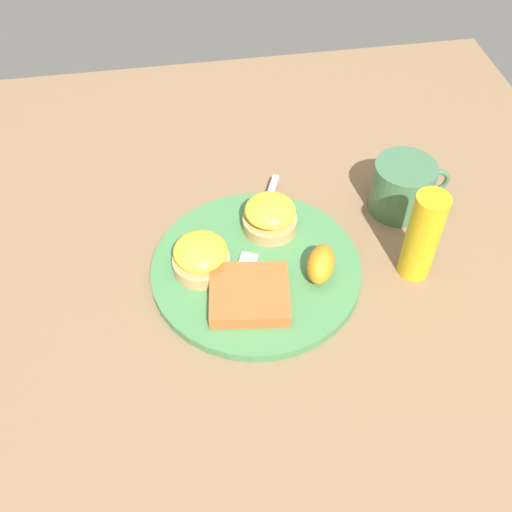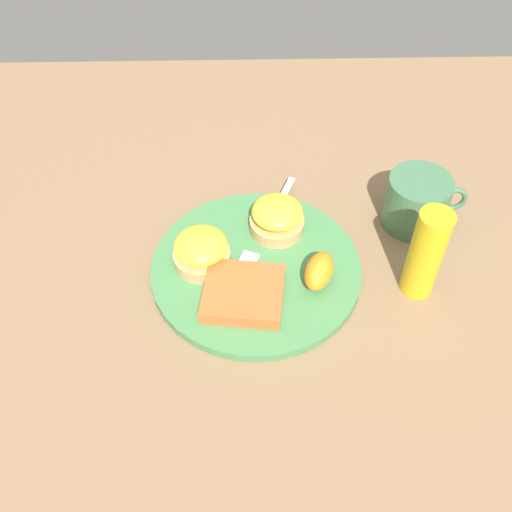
{
  "view_description": "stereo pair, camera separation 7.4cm",
  "coord_description": "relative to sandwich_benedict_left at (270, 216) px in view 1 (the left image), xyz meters",
  "views": [
    {
      "loc": [
        -0.09,
        -0.52,
        0.64
      ],
      "look_at": [
        0.0,
        0.0,
        0.03
      ],
      "focal_mm": 42.0,
      "sensor_mm": 36.0,
      "label": 1
    },
    {
      "loc": [
        -0.01,
        -0.53,
        0.64
      ],
      "look_at": [
        0.0,
        0.0,
        0.03
      ],
      "focal_mm": 42.0,
      "sensor_mm": 36.0,
      "label": 2
    }
  ],
  "objects": [
    {
      "name": "ground_plane",
      "position": [
        -0.03,
        -0.07,
        -0.04
      ],
      "size": [
        1.1,
        1.1,
        0.0
      ],
      "primitive_type": "plane",
      "color": "#846647"
    },
    {
      "name": "cup",
      "position": [
        0.2,
        0.02,
        0.0
      ],
      "size": [
        0.12,
        0.09,
        0.08
      ],
      "color": "#42704C",
      "rests_on": "ground_plane"
    },
    {
      "name": "orange_wedge",
      "position": [
        0.05,
        -0.1,
        -0.0
      ],
      "size": [
        0.06,
        0.07,
        0.04
      ],
      "primitive_type": "ellipsoid",
      "rotation": [
        0.0,
        0.0,
        4.3
      ],
      "color": "orange",
      "rests_on": "plate"
    },
    {
      "name": "fork",
      "position": [
        -0.02,
        -0.01,
        -0.02
      ],
      "size": [
        0.1,
        0.2,
        0.0
      ],
      "color": "silver",
      "rests_on": "plate"
    },
    {
      "name": "plate",
      "position": [
        -0.03,
        -0.07,
        -0.03
      ],
      "size": [
        0.29,
        0.29,
        0.01
      ],
      "primitive_type": "cylinder",
      "color": "#47844C",
      "rests_on": "ground_plane"
    },
    {
      "name": "sandwich_benedict_right",
      "position": [
        -0.1,
        -0.06,
        0.0
      ],
      "size": [
        0.08,
        0.08,
        0.05
      ],
      "color": "tan",
      "rests_on": "plate"
    },
    {
      "name": "hashbrown_patty",
      "position": [
        -0.05,
        -0.12,
        -0.01
      ],
      "size": [
        0.11,
        0.11,
        0.02
      ],
      "primitive_type": "cube",
      "rotation": [
        0.0,
        0.0,
        -0.13
      ],
      "color": "#BB5E2D",
      "rests_on": "plate"
    },
    {
      "name": "sandwich_benedict_left",
      "position": [
        0.0,
        0.0,
        0.0
      ],
      "size": [
        0.08,
        0.08,
        0.05
      ],
      "color": "tan",
      "rests_on": "plate"
    },
    {
      "name": "condiment_bottle",
      "position": [
        0.18,
        -0.1,
        0.03
      ],
      "size": [
        0.04,
        0.04,
        0.14
      ],
      "primitive_type": "cylinder",
      "color": "gold",
      "rests_on": "ground_plane"
    }
  ]
}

